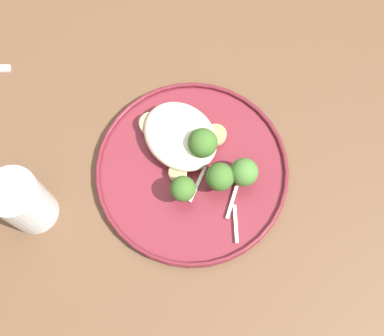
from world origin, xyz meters
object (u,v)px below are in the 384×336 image
at_px(broccoli_floret_near_rim, 244,172).
at_px(water_glass, 26,203).
at_px(broccoli_floret_tall_stalk, 220,177).
at_px(dinner_plate, 192,170).
at_px(broccoli_floret_left_leaning, 183,189).
at_px(broccoli_floret_small_sprig, 203,143).
at_px(seared_scallop_center_golden, 175,116).
at_px(seared_scallop_tilted_round, 175,145).
at_px(seared_scallop_right_edge, 175,132).
at_px(seared_scallop_left_edge, 216,135).
at_px(seared_scallop_front_small, 187,136).
at_px(seared_scallop_rear_pale, 151,124).
at_px(seared_scallop_on_noodles, 178,173).

distance_m(broccoli_floret_near_rim, water_glass, 0.31).
xyz_separation_m(broccoli_floret_near_rim, broccoli_floret_tall_stalk, (-0.02, -0.03, -0.00)).
xyz_separation_m(dinner_plate, broccoli_floret_left_leaning, (0.02, -0.04, 0.04)).
bearing_deg(broccoli_floret_small_sprig, seared_scallop_center_golden, 172.93).
relative_size(seared_scallop_tilted_round, broccoli_floret_near_rim, 0.56).
bearing_deg(seared_scallop_right_edge, seared_scallop_tilted_round, -42.13).
height_order(seared_scallop_left_edge, seared_scallop_tilted_round, seared_scallop_tilted_round).
bearing_deg(broccoli_floret_left_leaning, seared_scallop_left_edge, 108.92).
height_order(broccoli_floret_tall_stalk, broccoli_floret_left_leaning, same).
relative_size(seared_scallop_front_small, seared_scallop_rear_pale, 0.78).
bearing_deg(seared_scallop_tilted_round, broccoli_floret_tall_stalk, 5.88).
bearing_deg(broccoli_floret_small_sprig, broccoli_floret_tall_stalk, -16.88).
xyz_separation_m(seared_scallop_on_noodles, broccoli_floret_small_sprig, (-0.00, 0.05, 0.03)).
bearing_deg(seared_scallop_tilted_round, dinner_plate, -7.06).
height_order(dinner_plate, broccoli_floret_left_leaning, broccoli_floret_left_leaning).
distance_m(broccoli_floret_left_leaning, water_glass, 0.22).
height_order(seared_scallop_on_noodles, seared_scallop_left_edge, same).
xyz_separation_m(seared_scallop_tilted_round, broccoli_floret_near_rim, (0.11, 0.04, 0.02)).
xyz_separation_m(seared_scallop_right_edge, broccoli_floret_small_sprig, (0.05, 0.01, 0.03)).
distance_m(seared_scallop_front_small, broccoli_floret_small_sprig, 0.04).
relative_size(seared_scallop_front_small, broccoli_floret_small_sprig, 0.43).
bearing_deg(dinner_plate, seared_scallop_on_noodles, -113.14).
xyz_separation_m(seared_scallop_on_noodles, seared_scallop_tilted_round, (-0.03, 0.03, 0.00)).
height_order(dinner_plate, seared_scallop_tilted_round, seared_scallop_tilted_round).
bearing_deg(dinner_plate, seared_scallop_rear_pale, 178.70).
bearing_deg(broccoli_floret_near_rim, seared_scallop_left_edge, 166.57).
distance_m(dinner_plate, seared_scallop_tilted_round, 0.05).
height_order(seared_scallop_center_golden, broccoli_floret_tall_stalk, broccoli_floret_tall_stalk).
bearing_deg(seared_scallop_front_small, broccoli_floret_small_sprig, 2.34).
relative_size(seared_scallop_tilted_round, broccoli_floret_tall_stalk, 0.57).
height_order(seared_scallop_front_small, water_glass, water_glass).
relative_size(seared_scallop_front_small, seared_scallop_right_edge, 0.83).
bearing_deg(water_glass, broccoli_floret_tall_stalk, 55.09).
height_order(seared_scallop_center_golden, broccoli_floret_near_rim, broccoli_floret_near_rim).
distance_m(broccoli_floret_left_leaning, broccoli_floret_small_sprig, 0.07).
bearing_deg(water_glass, broccoli_floret_near_rim, 55.42).
bearing_deg(seared_scallop_on_noodles, broccoli_floret_left_leaning, -28.92).
bearing_deg(broccoli_floret_tall_stalk, seared_scallop_rear_pale, -174.96).
height_order(seared_scallop_center_golden, broccoli_floret_small_sprig, broccoli_floret_small_sprig).
bearing_deg(broccoli_floret_left_leaning, broccoli_floret_near_rim, 62.68).
bearing_deg(seared_scallop_on_noodles, seared_scallop_rear_pale, 165.11).
distance_m(seared_scallop_front_small, seared_scallop_left_edge, 0.04).
xyz_separation_m(dinner_plate, seared_scallop_front_small, (-0.04, 0.03, 0.01)).
distance_m(seared_scallop_left_edge, broccoli_floret_left_leaning, 0.11).
relative_size(seared_scallop_on_noodles, seared_scallop_front_small, 1.02).
height_order(seared_scallop_front_small, seared_scallop_left_edge, seared_scallop_front_small).
bearing_deg(dinner_plate, broccoli_floret_near_rim, 35.57).
bearing_deg(seared_scallop_rear_pale, broccoli_floret_tall_stalk, 5.04).
bearing_deg(seared_scallop_front_small, broccoli_floret_tall_stalk, -9.87).
bearing_deg(broccoli_floret_small_sprig, broccoli_floret_left_leaning, -66.09).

